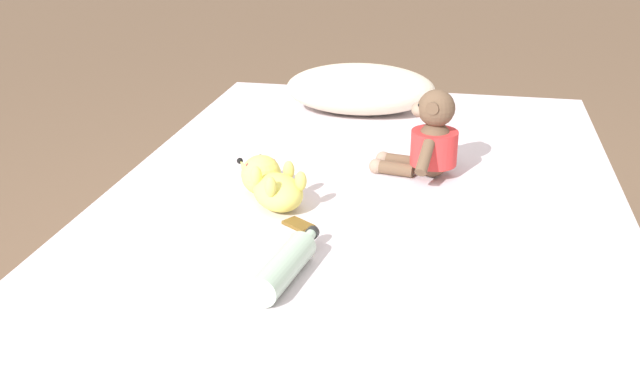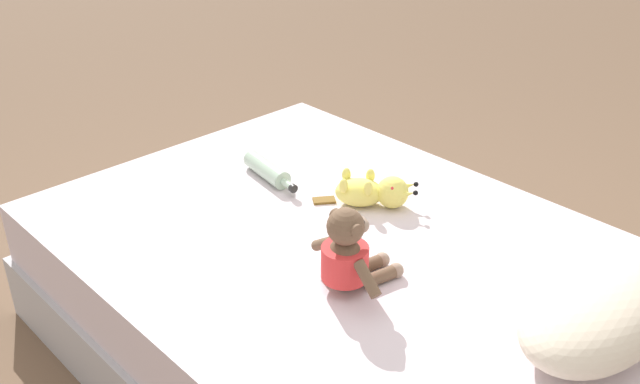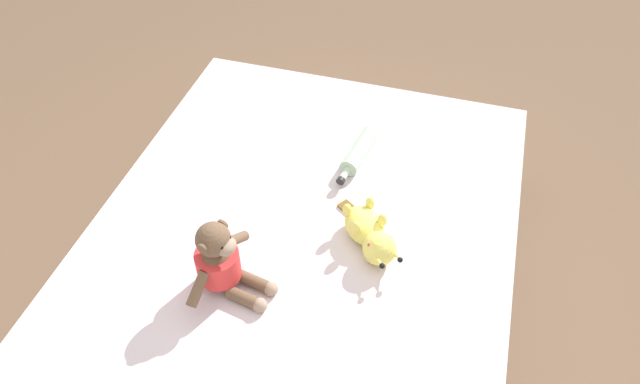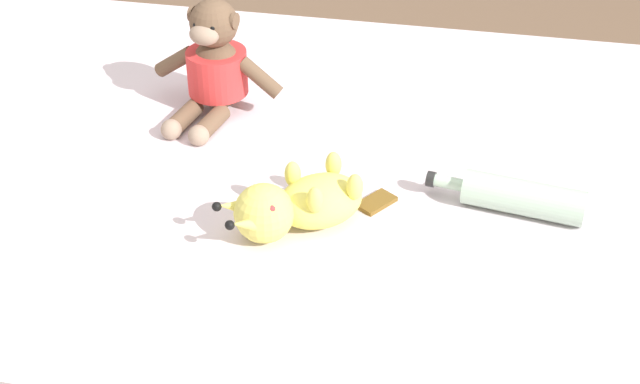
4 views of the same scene
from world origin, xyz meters
The scene contains 6 objects.
ground_plane centered at (0.00, 0.00, 0.00)m, with size 16.00×16.00×0.00m, color brown.
bed centered at (0.00, 0.00, 0.21)m, with size 1.31×1.94×0.43m.
pillow centered at (-0.11, 0.64, 0.51)m, with size 0.52×0.33×0.16m.
plush_monkey centered at (0.15, 0.11, 0.52)m, with size 0.24×0.29×0.24m.
plush_yellow_creature centered at (-0.21, -0.14, 0.47)m, with size 0.25×0.29×0.10m.
glass_bottle centered at (-0.09, -0.51, 0.46)m, with size 0.09×0.28×0.06m.
Camera 2 is at (1.25, 1.17, 1.54)m, focal length 40.59 mm.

